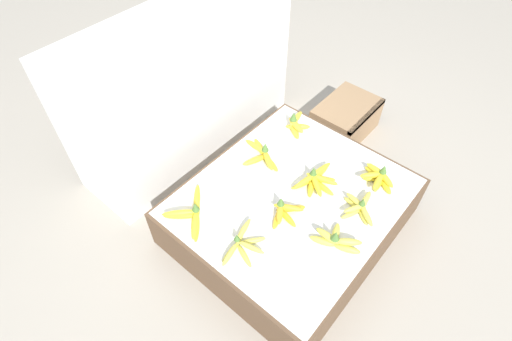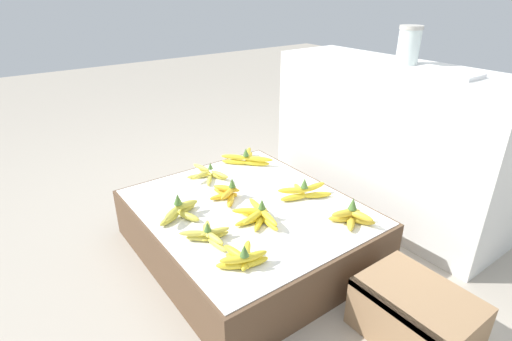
{
  "view_description": "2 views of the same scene",
  "coord_description": "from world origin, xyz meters",
  "px_view_note": "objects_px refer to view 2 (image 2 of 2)",
  "views": [
    {
      "loc": [
        -0.97,
        -0.6,
        1.69
      ],
      "look_at": [
        -0.11,
        0.13,
        0.41
      ],
      "focal_mm": 28.0,
      "sensor_mm": 36.0,
      "label": 1
    },
    {
      "loc": [
        1.28,
        -0.89,
        1.15
      ],
      "look_at": [
        -0.04,
        0.08,
        0.38
      ],
      "focal_mm": 28.0,
      "sensor_mm": 36.0,
      "label": 2
    }
  ],
  "objects_px": {
    "banana_bunch_front_right": "(243,258)",
    "banana_bunch_middle_midright": "(258,215)",
    "banana_bunch_back_midright": "(304,191)",
    "banana_bunch_back_right": "(352,216)",
    "foam_tray_white": "(447,73)",
    "glass_jar": "(409,45)",
    "wooden_crate": "(415,315)",
    "banana_bunch_front_midright": "(209,235)",
    "banana_bunch_middle_midleft": "(227,193)",
    "banana_bunch_back_left": "(247,158)",
    "banana_bunch_front_midleft": "(180,211)",
    "banana_bunch_middle_left": "(208,174)"
  },
  "relations": [
    {
      "from": "banana_bunch_front_midleft",
      "to": "banana_bunch_front_right",
      "type": "xyz_separation_m",
      "value": [
        0.42,
        0.03,
        -0.0
      ]
    },
    {
      "from": "banana_bunch_front_midleft",
      "to": "banana_bunch_middle_midleft",
      "type": "height_order",
      "value": "banana_bunch_front_midleft"
    },
    {
      "from": "banana_bunch_back_left",
      "to": "glass_jar",
      "type": "bearing_deg",
      "value": 48.51
    },
    {
      "from": "banana_bunch_middle_left",
      "to": "glass_jar",
      "type": "relative_size",
      "value": 1.39
    },
    {
      "from": "banana_bunch_front_midright",
      "to": "glass_jar",
      "type": "distance_m",
      "value": 1.28
    },
    {
      "from": "banana_bunch_middle_midright",
      "to": "banana_bunch_back_left",
      "type": "relative_size",
      "value": 1.03
    },
    {
      "from": "banana_bunch_back_right",
      "to": "foam_tray_white",
      "type": "relative_size",
      "value": 0.64
    },
    {
      "from": "banana_bunch_middle_midright",
      "to": "banana_bunch_front_right",
      "type": "bearing_deg",
      "value": -47.19
    },
    {
      "from": "banana_bunch_middle_left",
      "to": "banana_bunch_back_midright",
      "type": "relative_size",
      "value": 1.01
    },
    {
      "from": "wooden_crate",
      "to": "banana_bunch_back_left",
      "type": "distance_m",
      "value": 1.17
    },
    {
      "from": "banana_bunch_front_midright",
      "to": "banana_bunch_back_left",
      "type": "distance_m",
      "value": 0.74
    },
    {
      "from": "banana_bunch_front_midright",
      "to": "banana_bunch_front_right",
      "type": "distance_m",
      "value": 0.2
    },
    {
      "from": "banana_bunch_front_midright",
      "to": "banana_bunch_middle_midleft",
      "type": "xyz_separation_m",
      "value": [
        -0.24,
        0.24,
        0.0
      ]
    },
    {
      "from": "banana_bunch_front_midleft",
      "to": "wooden_crate",
      "type": "bearing_deg",
      "value": 28.16
    },
    {
      "from": "banana_bunch_front_midleft",
      "to": "banana_bunch_back_midright",
      "type": "distance_m",
      "value": 0.57
    },
    {
      "from": "banana_bunch_middle_midright",
      "to": "banana_bunch_back_right",
      "type": "relative_size",
      "value": 1.43
    },
    {
      "from": "banana_bunch_front_midleft",
      "to": "banana_bunch_front_midright",
      "type": "height_order",
      "value": "banana_bunch_front_midleft"
    },
    {
      "from": "banana_bunch_back_right",
      "to": "banana_bunch_front_midleft",
      "type": "bearing_deg",
      "value": -129.71
    },
    {
      "from": "banana_bunch_middle_midleft",
      "to": "banana_bunch_back_right",
      "type": "xyz_separation_m",
      "value": [
        0.48,
        0.3,
        0.0
      ]
    },
    {
      "from": "banana_bunch_front_midright",
      "to": "banana_bunch_back_midright",
      "type": "distance_m",
      "value": 0.53
    },
    {
      "from": "banana_bunch_front_right",
      "to": "banana_bunch_back_left",
      "type": "xyz_separation_m",
      "value": [
        -0.71,
        0.52,
        -0.0
      ]
    },
    {
      "from": "glass_jar",
      "to": "wooden_crate",
      "type": "bearing_deg",
      "value": -46.58
    },
    {
      "from": "banana_bunch_front_midleft",
      "to": "banana_bunch_back_right",
      "type": "distance_m",
      "value": 0.72
    },
    {
      "from": "banana_bunch_front_right",
      "to": "foam_tray_white",
      "type": "xyz_separation_m",
      "value": [
        0.05,
        1.03,
        0.53
      ]
    },
    {
      "from": "banana_bunch_front_right",
      "to": "foam_tray_white",
      "type": "relative_size",
      "value": 0.7
    },
    {
      "from": "wooden_crate",
      "to": "banana_bunch_middle_midright",
      "type": "bearing_deg",
      "value": -162.26
    },
    {
      "from": "banana_bunch_middle_midright",
      "to": "banana_bunch_back_left",
      "type": "bearing_deg",
      "value": 149.61
    },
    {
      "from": "banana_bunch_middle_midleft",
      "to": "foam_tray_white",
      "type": "distance_m",
      "value": 1.09
    },
    {
      "from": "banana_bunch_middle_midright",
      "to": "foam_tray_white",
      "type": "height_order",
      "value": "foam_tray_white"
    },
    {
      "from": "banana_bunch_middle_left",
      "to": "banana_bunch_back_right",
      "type": "relative_size",
      "value": 1.45
    },
    {
      "from": "banana_bunch_middle_left",
      "to": "banana_bunch_middle_midright",
      "type": "distance_m",
      "value": 0.48
    },
    {
      "from": "banana_bunch_front_midright",
      "to": "banana_bunch_back_right",
      "type": "xyz_separation_m",
      "value": [
        0.25,
        0.54,
        0.01
      ]
    },
    {
      "from": "wooden_crate",
      "to": "banana_bunch_middle_midright",
      "type": "xyz_separation_m",
      "value": [
        -0.64,
        -0.2,
        0.16
      ]
    },
    {
      "from": "banana_bunch_front_midleft",
      "to": "foam_tray_white",
      "type": "bearing_deg",
      "value": 66.2
    },
    {
      "from": "banana_bunch_front_midright",
      "to": "foam_tray_white",
      "type": "relative_size",
      "value": 0.81
    },
    {
      "from": "banana_bunch_front_right",
      "to": "foam_tray_white",
      "type": "distance_m",
      "value": 1.16
    },
    {
      "from": "banana_bunch_middle_midleft",
      "to": "banana_bunch_back_left",
      "type": "relative_size",
      "value": 0.85
    },
    {
      "from": "foam_tray_white",
      "to": "banana_bunch_back_right",
      "type": "bearing_deg",
      "value": -90.79
    },
    {
      "from": "banana_bunch_front_right",
      "to": "banana_bunch_back_left",
      "type": "bearing_deg",
      "value": 144.01
    },
    {
      "from": "banana_bunch_front_midleft",
      "to": "glass_jar",
      "type": "bearing_deg",
      "value": 79.13
    },
    {
      "from": "banana_bunch_front_right",
      "to": "banana_bunch_middle_midright",
      "type": "height_order",
      "value": "banana_bunch_front_right"
    },
    {
      "from": "banana_bunch_front_right",
      "to": "banana_bunch_back_midright",
      "type": "relative_size",
      "value": 0.77
    },
    {
      "from": "glass_jar",
      "to": "banana_bunch_back_midright",
      "type": "bearing_deg",
      "value": -94.06
    },
    {
      "from": "banana_bunch_middle_midright",
      "to": "banana_bunch_front_midright",
      "type": "bearing_deg",
      "value": -90.02
    },
    {
      "from": "banana_bunch_front_right",
      "to": "glass_jar",
      "type": "distance_m",
      "value": 1.27
    },
    {
      "from": "banana_bunch_back_midright",
      "to": "foam_tray_white",
      "type": "xyz_separation_m",
      "value": [
        0.29,
        0.51,
        0.53
      ]
    },
    {
      "from": "banana_bunch_front_midleft",
      "to": "banana_bunch_middle_midleft",
      "type": "bearing_deg",
      "value": 95.19
    },
    {
      "from": "banana_bunch_back_midright",
      "to": "banana_bunch_back_right",
      "type": "relative_size",
      "value": 1.43
    },
    {
      "from": "banana_bunch_middle_midright",
      "to": "banana_bunch_back_midright",
      "type": "xyz_separation_m",
      "value": [
        -0.04,
        0.29,
        0.0
      ]
    },
    {
      "from": "wooden_crate",
      "to": "banana_bunch_back_left",
      "type": "height_order",
      "value": "banana_bunch_back_left"
    }
  ]
}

